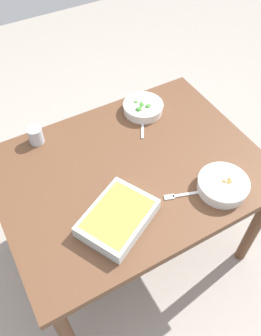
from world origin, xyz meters
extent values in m
plane|color=#9E9389|center=(0.00, 0.00, 0.00)|extent=(6.00, 6.00, 0.00)
cube|color=brown|center=(0.00, 0.00, 0.72)|extent=(1.20, 0.90, 0.04)
cylinder|color=brown|center=(-0.54, -0.39, 0.35)|extent=(0.06, 0.06, 0.70)
cylinder|color=brown|center=(0.54, -0.39, 0.35)|extent=(0.06, 0.06, 0.70)
cylinder|color=brown|center=(-0.54, 0.39, 0.35)|extent=(0.06, 0.06, 0.70)
cylinder|color=brown|center=(0.54, 0.39, 0.35)|extent=(0.06, 0.06, 0.70)
cylinder|color=silver|center=(0.29, -0.30, 0.77)|extent=(0.22, 0.22, 0.05)
torus|color=silver|center=(0.29, -0.30, 0.79)|extent=(0.22, 0.22, 0.01)
cylinder|color=olive|center=(0.29, -0.30, 0.77)|extent=(0.18, 0.18, 0.03)
sphere|color=olive|center=(0.31, -0.31, 0.79)|extent=(0.02, 0.02, 0.02)
sphere|color=olive|center=(0.30, -0.31, 0.79)|extent=(0.02, 0.02, 0.02)
sphere|color=olive|center=(0.31, -0.30, 0.79)|extent=(0.02, 0.02, 0.02)
sphere|color=#C66633|center=(0.29, -0.30, 0.79)|extent=(0.02, 0.02, 0.02)
sphere|color=olive|center=(0.23, -0.30, 0.79)|extent=(0.02, 0.02, 0.02)
sphere|color=#C66633|center=(0.26, -0.29, 0.79)|extent=(0.02, 0.02, 0.02)
cylinder|color=silver|center=(0.25, 0.31, 0.77)|extent=(0.20, 0.20, 0.05)
torus|color=silver|center=(0.25, 0.31, 0.79)|extent=(0.21, 0.21, 0.01)
cylinder|color=#8CB272|center=(0.25, 0.31, 0.77)|extent=(0.17, 0.17, 0.02)
sphere|color=#478C38|center=(0.22, 0.29, 0.78)|extent=(0.02, 0.02, 0.02)
sphere|color=#478C38|center=(0.24, 0.30, 0.79)|extent=(0.03, 0.03, 0.03)
sphere|color=#3D7A33|center=(0.20, 0.28, 0.79)|extent=(0.03, 0.03, 0.03)
sphere|color=#569E42|center=(0.21, 0.28, 0.79)|extent=(0.03, 0.03, 0.03)
sphere|color=#3D7A33|center=(0.24, 0.31, 0.78)|extent=(0.02, 0.02, 0.02)
sphere|color=#478C38|center=(0.26, 0.28, 0.79)|extent=(0.03, 0.03, 0.03)
sphere|color=#569E42|center=(0.22, 0.34, 0.79)|extent=(0.03, 0.03, 0.03)
sphere|color=#569E42|center=(0.27, 0.28, 0.78)|extent=(0.02, 0.02, 0.02)
cube|color=silver|center=(-0.18, -0.22, 0.77)|extent=(0.37, 0.33, 0.06)
cube|color=gold|center=(-0.18, -0.22, 0.78)|extent=(0.32, 0.29, 0.04)
cylinder|color=#B2BCC6|center=(-0.31, 0.37, 0.78)|extent=(0.07, 0.07, 0.08)
cylinder|color=black|center=(-0.31, 0.37, 0.77)|extent=(0.06, 0.06, 0.05)
cube|color=silver|center=(0.29, -0.30, 0.74)|extent=(0.05, 0.14, 0.01)
ellipsoid|color=silver|center=(0.26, -0.22, 0.75)|extent=(0.04, 0.05, 0.01)
cube|color=silver|center=(0.18, 0.19, 0.74)|extent=(0.08, 0.13, 0.01)
ellipsoid|color=silver|center=(0.22, 0.27, 0.75)|extent=(0.04, 0.05, 0.01)
cube|color=silver|center=(0.14, -0.25, 0.74)|extent=(0.14, 0.06, 0.01)
cube|color=silver|center=(0.06, -0.22, 0.74)|extent=(0.05, 0.04, 0.01)
camera|label=1|loc=(-0.50, -0.89, 1.97)|focal=37.44mm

